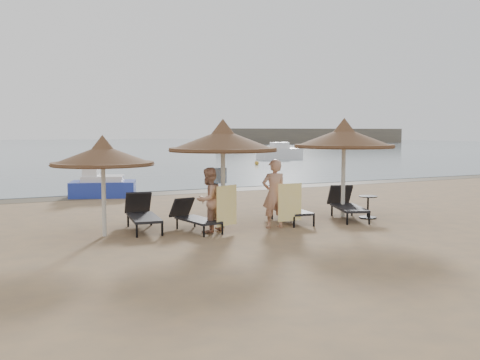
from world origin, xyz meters
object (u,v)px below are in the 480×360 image
at_px(lounger_near_left, 193,216).
at_px(pedal_boat, 102,186).
at_px(person_right, 274,188).
at_px(palapa_left, 103,156).
at_px(palapa_right, 344,138).
at_px(lounger_near_right, 287,207).
at_px(lounger_far_left, 142,213).
at_px(palapa_center, 223,141).
at_px(side_table, 368,208).
at_px(person_left, 209,195).
at_px(lounger_far_right, 346,204).

bearing_deg(lounger_near_left, pedal_boat, 85.11).
bearing_deg(person_right, palapa_left, -1.13).
bearing_deg(pedal_boat, palapa_right, -37.59).
relative_size(lounger_near_right, person_right, 0.95).
bearing_deg(lounger_far_left, palapa_center, -10.28).
distance_m(lounger_far_left, side_table, 6.68).
bearing_deg(lounger_near_right, person_right, -132.68).
distance_m(lounger_far_left, lounger_near_left, 1.39).
height_order(palapa_center, person_right, palapa_center).
bearing_deg(person_left, palapa_right, 158.66).
relative_size(palapa_right, lounger_far_right, 1.37).
height_order(palapa_right, pedal_boat, palapa_right).
height_order(palapa_center, pedal_boat, palapa_center).
distance_m(palapa_center, lounger_near_left, 2.18).
relative_size(lounger_far_left, lounger_near_left, 1.15).
relative_size(palapa_left, pedal_boat, 0.90).
xyz_separation_m(palapa_right, lounger_far_left, (-6.04, 0.70, -1.97)).
bearing_deg(palapa_center, lounger_far_left, 163.13).
relative_size(lounger_far_left, person_right, 1.01).
xyz_separation_m(palapa_left, palapa_center, (3.20, -0.08, 0.34)).
height_order(palapa_right, person_left, palapa_right).
bearing_deg(palapa_right, person_right, -166.24).
height_order(side_table, person_right, person_right).
xyz_separation_m(palapa_right, lounger_far_right, (-0.06, -0.25, -1.96)).
bearing_deg(side_table, person_right, -177.45).
distance_m(palapa_left, palapa_right, 7.17).
xyz_separation_m(lounger_far_left, pedal_boat, (0.48, 7.51, 0.01)).
bearing_deg(person_right, lounger_far_right, -161.27).
bearing_deg(lounger_far_left, palapa_right, -0.06).
bearing_deg(lounger_far_right, palapa_center, -164.48).
xyz_separation_m(lounger_near_left, lounger_far_right, (4.82, -0.20, 0.06)).
bearing_deg(palapa_center, pedal_boat, 101.13).
bearing_deg(pedal_boat, side_table, -36.88).
xyz_separation_m(lounger_near_right, lounger_far_right, (1.84, -0.35, 0.02)).
distance_m(palapa_left, lounger_near_right, 5.50).
distance_m(lounger_far_right, pedal_boat, 10.09).
distance_m(lounger_near_left, pedal_boat, 8.29).
distance_m(palapa_right, lounger_far_right, 1.98).
height_order(palapa_center, side_table, palapa_center).
height_order(palapa_left, lounger_near_right, palapa_left).
relative_size(palapa_right, lounger_far_left, 1.40).
xyz_separation_m(lounger_near_right, person_right, (-0.90, -0.79, 0.67)).
distance_m(lounger_near_left, side_table, 5.42).
height_order(palapa_right, lounger_far_left, palapa_right).
bearing_deg(palapa_right, pedal_boat, 124.10).
relative_size(palapa_center, person_right, 1.38).
bearing_deg(lounger_near_right, side_table, -8.64).
xyz_separation_m(palapa_left, lounger_near_right, (5.26, -0.05, -1.60)).
bearing_deg(pedal_boat, lounger_far_right, -38.66).
xyz_separation_m(palapa_left, palapa_right, (7.16, -0.15, 0.39)).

